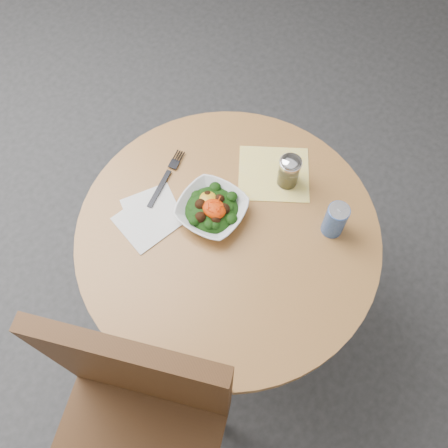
# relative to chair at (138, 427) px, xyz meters

# --- Properties ---
(ground) EXTENTS (6.00, 6.00, 0.00)m
(ground) POSITION_rel_chair_xyz_m (-0.10, 0.57, -0.59)
(ground) COLOR #2E2E30
(ground) RESTS_ON ground
(table) EXTENTS (0.90, 0.90, 0.75)m
(table) POSITION_rel_chair_xyz_m (-0.10, 0.57, -0.04)
(table) COLOR black
(table) RESTS_ON ground
(chair) EXTENTS (0.61, 0.61, 1.06)m
(chair) POSITION_rel_chair_xyz_m (0.00, 0.00, 0.00)
(chair) COLOR #4A2B14
(chair) RESTS_ON ground
(cloth_napkin) EXTENTS (0.29, 0.29, 0.00)m
(cloth_napkin) POSITION_rel_chair_xyz_m (-0.10, 0.82, 0.16)
(cloth_napkin) COLOR yellow
(cloth_napkin) RESTS_ON table
(paper_napkins) EXTENTS (0.21, 0.24, 0.00)m
(paper_napkins) POSITION_rel_chair_xyz_m (-0.32, 0.47, 0.16)
(paper_napkins) COLOR silver
(paper_napkins) RESTS_ON table
(salad_bowl) EXTENTS (0.21, 0.21, 0.07)m
(salad_bowl) POSITION_rel_chair_xyz_m (-0.17, 0.59, 0.19)
(salad_bowl) COLOR silver
(salad_bowl) RESTS_ON table
(fork) EXTENTS (0.07, 0.22, 0.00)m
(fork) POSITION_rel_chair_xyz_m (-0.36, 0.61, 0.17)
(fork) COLOR black
(fork) RESTS_ON table
(spice_shaker) EXTENTS (0.07, 0.07, 0.12)m
(spice_shaker) POSITION_rel_chair_xyz_m (-0.05, 0.82, 0.22)
(spice_shaker) COLOR silver
(spice_shaker) RESTS_ON table
(beverage_can) EXTENTS (0.06, 0.06, 0.12)m
(beverage_can) POSITION_rel_chair_xyz_m (0.14, 0.75, 0.22)
(beverage_can) COLOR #0D2797
(beverage_can) RESTS_ON table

